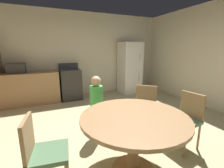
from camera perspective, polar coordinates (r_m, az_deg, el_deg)
name	(u,v)px	position (r m, az deg, el deg)	size (l,w,h in m)	color
ground_plane	(120,137)	(2.92, 3.08, -18.91)	(14.00, 14.00, 0.00)	tan
wall_back	(81,55)	(5.33, -11.41, 10.53)	(5.90, 0.12, 2.70)	beige
wall_right	(221,57)	(4.68, 35.22, 8.23)	(0.12, 5.49, 2.70)	beige
kitchen_counter	(24,89)	(4.96, -29.70, -1.56)	(1.86, 0.60, 0.90)	#9E754C
oven_range	(71,84)	(4.97, -14.97, -0.07)	(0.60, 0.60, 1.10)	#2D2B28
refrigerator	(130,68)	(5.52, 6.51, 5.87)	(0.68, 0.68, 1.76)	white
microwave	(16,68)	(4.89, -31.80, 4.94)	(0.44, 0.32, 0.26)	#2D2B28
dining_table	(134,127)	(1.95, 8.07, -15.50)	(1.28, 1.28, 0.76)	#9E754C
chair_east	(186,117)	(2.72, 25.72, -10.83)	(0.45, 0.45, 0.87)	#9E754C
chair_west	(42,150)	(1.90, -24.55, -21.29)	(0.45, 0.45, 0.87)	#9E754C
chair_northeast	(145,106)	(2.94, 12.07, -8.05)	(0.57, 0.57, 0.87)	#9E754C
person_child	(97,105)	(2.72, -5.72, -7.75)	(0.25, 0.25, 1.09)	#665B51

